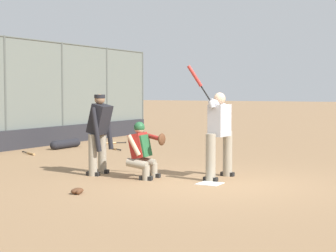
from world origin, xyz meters
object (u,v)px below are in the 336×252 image
umpire_home (99,132)px  fielding_glove_on_dirt (77,191)px  spare_bat_by_padding (111,143)px  equipment_bag_dugout_side (66,144)px  spare_bat_first_base_side (30,153)px  catcher_behind_plate (143,149)px  spare_bat_third_base_side (114,148)px  batter_at_plate (219,132)px

umpire_home → fielding_glove_on_dirt: 2.35m
umpire_home → spare_bat_by_padding: (-5.73, -3.57, -0.87)m
spare_bat_by_padding → equipment_bag_dugout_side: equipment_bag_dugout_side is taller
spare_bat_first_base_side → equipment_bag_dugout_side: 1.81m
catcher_behind_plate → umpire_home: umpire_home is taller
umpire_home → spare_bat_by_padding: size_ratio=2.45×
umpire_home → catcher_behind_plate: bearing=84.0°
spare_bat_third_base_side → fielding_glove_on_dirt: size_ratio=2.61×
spare_bat_by_padding → spare_bat_third_base_side: (1.42, 1.05, 0.00)m
catcher_behind_plate → spare_bat_first_base_side: bearing=-119.6°
batter_at_plate → catcher_behind_plate: 1.55m
catcher_behind_plate → spare_bat_first_base_side: catcher_behind_plate is taller
batter_at_plate → spare_bat_first_base_side: size_ratio=2.84×
batter_at_plate → umpire_home: 2.50m
fielding_glove_on_dirt → batter_at_plate: bearing=151.1°
umpire_home → spare_bat_first_base_side: bearing=-124.9°
fielding_glove_on_dirt → spare_bat_first_base_side: bearing=-130.9°
umpire_home → spare_bat_third_base_side: size_ratio=2.37×
catcher_behind_plate → umpire_home: bearing=-96.1°
spare_bat_third_base_side → fielding_glove_on_dirt: fielding_glove_on_dirt is taller
spare_bat_by_padding → spare_bat_first_base_side: 3.60m
spare_bat_third_base_side → equipment_bag_dugout_side: equipment_bag_dugout_side is taller
spare_bat_by_padding → fielding_glove_on_dirt: fielding_glove_on_dirt is taller
catcher_behind_plate → spare_bat_first_base_side: (-2.15, -4.89, -0.55)m
umpire_home → spare_bat_by_padding: 6.81m
fielding_glove_on_dirt → umpire_home: bearing=-154.8°
catcher_behind_plate → fielding_glove_on_dirt: (1.97, -0.13, -0.54)m
spare_bat_first_base_side → fielding_glove_on_dirt: (4.12, 4.76, 0.02)m
catcher_behind_plate → umpire_home: size_ratio=0.67×
spare_bat_third_base_side → equipment_bag_dugout_side: (0.38, -1.51, 0.10)m
batter_at_plate → umpire_home: bearing=-71.0°
batter_at_plate → fielding_glove_on_dirt: (2.67, -1.47, -0.89)m
spare_bat_third_base_side → spare_bat_first_base_side: size_ratio=0.90×
umpire_home → spare_bat_third_base_side: umpire_home is taller
spare_bat_third_base_side → catcher_behind_plate: bearing=162.8°
catcher_behind_plate → batter_at_plate: bearing=111.4°
catcher_behind_plate → spare_bat_by_padding: bearing=-147.0°
catcher_behind_plate → fielding_glove_on_dirt: 2.05m
fielding_glove_on_dirt → spare_bat_third_base_side: bearing=-151.3°
spare_bat_first_base_side → catcher_behind_plate: bearing=3.5°
catcher_behind_plate → umpire_home: 1.10m
umpire_home → fielding_glove_on_dirt: size_ratio=6.19×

